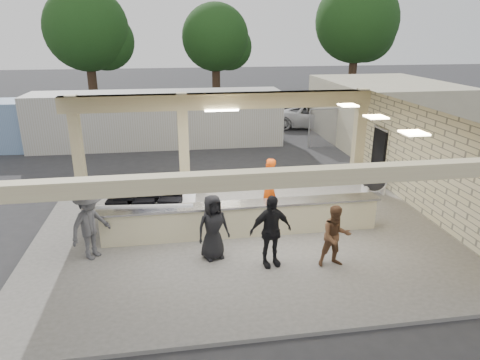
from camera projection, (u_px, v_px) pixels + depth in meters
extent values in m
plane|color=#2B2B2E|center=(240.00, 230.00, 13.10)|extent=(120.00, 120.00, 0.00)
cube|color=#615F5A|center=(240.00, 228.00, 13.08)|extent=(12.00, 10.00, 0.10)
cube|color=#CBB688|center=(240.00, 117.00, 11.93)|extent=(12.00, 10.00, 0.02)
cube|color=beige|center=(429.00, 166.00, 13.40)|extent=(0.02, 10.00, 3.50)
cube|color=black|center=(378.00, 156.00, 16.57)|extent=(0.10, 0.95, 2.10)
cube|color=#CBB688|center=(221.00, 101.00, 16.46)|extent=(12.00, 0.50, 0.60)
cube|color=#CBB688|center=(283.00, 178.00, 7.47)|extent=(12.00, 0.30, 0.30)
cube|color=#CBB688|center=(77.00, 142.00, 16.12)|extent=(0.40, 0.40, 3.50)
cube|color=#CBB688|center=(183.00, 138.00, 16.70)|extent=(0.40, 0.40, 3.50)
cube|color=#CBB688|center=(359.00, 131.00, 17.82)|extent=(0.40, 0.40, 3.50)
cube|color=white|center=(222.00, 110.00, 16.33)|extent=(1.30, 0.12, 0.06)
cube|color=#FFEABF|center=(348.00, 105.00, 13.90)|extent=(0.55, 0.55, 0.04)
cube|color=#FFEABF|center=(376.00, 117.00, 12.04)|extent=(0.55, 0.55, 0.04)
cube|color=#FFEABF|center=(414.00, 133.00, 10.17)|extent=(0.55, 0.55, 0.04)
cube|color=beige|center=(243.00, 220.00, 12.45)|extent=(8.00, 0.50, 0.90)
cube|color=#B7B7BC|center=(243.00, 204.00, 12.28)|extent=(8.20, 0.58, 0.06)
cube|color=white|center=(150.00, 206.00, 12.93)|extent=(2.86, 1.90, 0.13)
cylinder|color=black|center=(110.00, 229.00, 12.45)|extent=(0.17, 0.44, 0.43)
cylinder|color=black|center=(119.00, 212.00, 13.58)|extent=(0.17, 0.44, 0.43)
cylinder|color=black|center=(185.00, 227.00, 12.56)|extent=(0.17, 0.44, 0.43)
cylinder|color=black|center=(188.00, 211.00, 13.69)|extent=(0.17, 0.44, 0.43)
cube|color=white|center=(153.00, 190.00, 13.62)|extent=(2.70, 0.33, 0.33)
cube|color=white|center=(145.00, 210.00, 12.09)|extent=(2.70, 0.33, 0.33)
cube|color=black|center=(118.00, 205.00, 12.51)|extent=(0.67, 0.47, 0.28)
cube|color=black|center=(144.00, 204.00, 12.55)|extent=(0.67, 0.47, 0.28)
cube|color=black|center=(170.00, 203.00, 12.58)|extent=(0.67, 0.47, 0.28)
cube|color=black|center=(122.00, 196.00, 13.12)|extent=(0.67, 0.47, 0.28)
cube|color=black|center=(147.00, 196.00, 13.16)|extent=(0.67, 0.47, 0.28)
cube|color=black|center=(172.00, 195.00, 13.20)|extent=(0.67, 0.47, 0.28)
cube|color=black|center=(125.00, 194.00, 12.52)|extent=(0.67, 0.47, 0.28)
cube|color=black|center=(152.00, 191.00, 12.77)|extent=(0.67, 0.47, 0.28)
cube|color=black|center=(171.00, 188.00, 13.00)|extent=(0.67, 0.47, 0.28)
cube|color=black|center=(136.00, 187.00, 13.05)|extent=(0.67, 0.47, 0.28)
cube|color=black|center=(141.00, 182.00, 12.65)|extent=(0.67, 0.47, 0.28)
cube|color=black|center=(163.00, 180.00, 12.79)|extent=(0.67, 0.47, 0.28)
cylinder|color=white|center=(374.00, 179.00, 15.56)|extent=(0.96, 0.71, 0.93)
cylinder|color=black|center=(374.00, 179.00, 15.56)|extent=(0.89, 0.70, 0.82)
cube|color=white|center=(365.00, 190.00, 15.65)|extent=(0.06, 0.51, 0.31)
cube|color=white|center=(381.00, 189.00, 15.74)|extent=(0.06, 0.51, 0.31)
imported|color=#FD510D|center=(269.00, 186.00, 13.85)|extent=(0.69, 0.75, 1.83)
imported|color=brown|center=(336.00, 236.00, 10.67)|extent=(0.79, 0.35, 1.63)
imported|color=black|center=(271.00, 231.00, 10.66)|extent=(1.16, 0.60, 1.89)
imported|color=#454549|center=(90.00, 225.00, 11.02)|extent=(1.09, 1.21, 1.87)
imported|color=black|center=(213.00, 227.00, 11.04)|extent=(0.92, 0.60, 1.75)
imported|color=silver|center=(314.00, 116.00, 26.56)|extent=(5.51, 3.75, 1.44)
imported|color=silver|center=(385.00, 114.00, 27.61)|extent=(4.22, 1.80, 1.30)
imported|color=black|center=(295.00, 113.00, 27.79)|extent=(3.95, 1.52, 1.30)
cube|color=#BABAB6|center=(158.00, 119.00, 22.31)|extent=(12.88, 2.71, 2.79)
cylinder|color=gray|center=(309.00, 129.00, 21.88)|extent=(0.06, 0.06, 2.00)
cylinder|color=gray|center=(346.00, 127.00, 22.18)|extent=(0.06, 0.06, 2.00)
cylinder|color=gray|center=(382.00, 126.00, 22.47)|extent=(0.06, 0.06, 2.00)
cylinder|color=gray|center=(417.00, 125.00, 22.77)|extent=(0.06, 0.06, 2.00)
cylinder|color=gray|center=(452.00, 124.00, 23.06)|extent=(0.06, 0.06, 2.00)
cube|color=gray|center=(417.00, 125.00, 22.77)|extent=(12.00, 0.02, 2.00)
cylinder|color=gray|center=(420.00, 106.00, 22.43)|extent=(12.00, 0.05, 0.05)
cylinder|color=#382619|center=(92.00, 77.00, 33.53)|extent=(0.70, 0.70, 4.50)
sphere|color=black|center=(86.00, 29.00, 32.34)|extent=(6.30, 6.30, 6.30)
sphere|color=black|center=(105.00, 41.00, 33.37)|extent=(4.50, 4.50, 4.50)
cylinder|color=#382619|center=(216.00, 76.00, 36.95)|extent=(0.70, 0.70, 4.00)
sphere|color=black|center=(215.00, 37.00, 35.89)|extent=(5.60, 5.60, 5.60)
sphere|color=black|center=(229.00, 47.00, 36.89)|extent=(4.00, 4.00, 4.00)
cylinder|color=#382619|center=(353.00, 69.00, 37.62)|extent=(0.70, 0.70, 5.00)
sphere|color=black|center=(357.00, 21.00, 36.29)|extent=(7.00, 7.00, 7.00)
sphere|color=black|center=(366.00, 33.00, 37.35)|extent=(5.00, 5.00, 5.00)
cube|color=beige|center=(384.00, 111.00, 23.28)|extent=(6.00, 8.00, 3.20)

